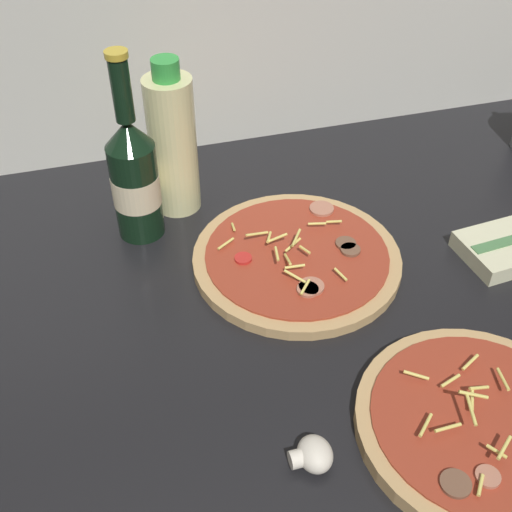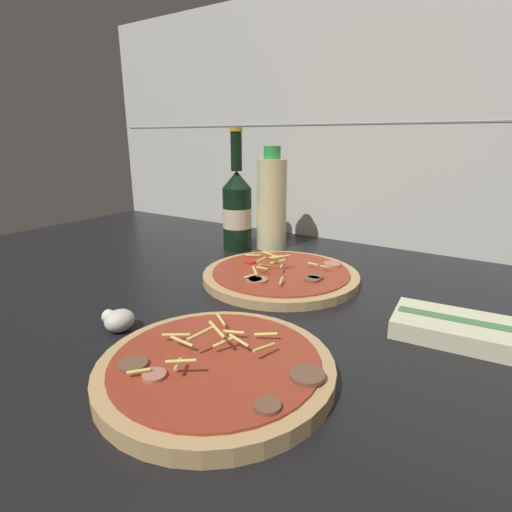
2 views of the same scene
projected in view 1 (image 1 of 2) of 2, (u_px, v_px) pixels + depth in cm
name	position (u px, v px, depth cm)	size (l,w,h in cm)	color
counter_slab	(342.00, 331.00, 78.39)	(160.00, 90.00, 2.50)	black
pizza_near	(479.00, 425.00, 65.53)	(25.24, 25.24, 5.33)	tan
pizza_far	(297.00, 258.00, 85.37)	(27.71, 27.71, 4.52)	tan
beer_bottle	(134.00, 176.00, 85.17)	(6.54, 6.54, 26.57)	black
oil_bottle	(173.00, 144.00, 89.07)	(6.73, 6.73, 22.83)	beige
mushroom_left	(313.00, 455.00, 62.55)	(4.33, 4.12, 2.89)	white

